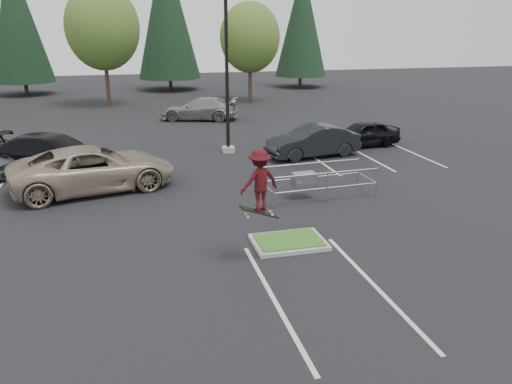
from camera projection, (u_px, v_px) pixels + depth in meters
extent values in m
plane|color=black|center=(289.00, 244.00, 15.25)|extent=(120.00, 120.00, 0.00)
cube|color=#9E9A93|center=(289.00, 242.00, 15.24)|extent=(2.20, 1.60, 0.12)
cube|color=#225C1D|center=(289.00, 240.00, 15.21)|extent=(1.95, 1.35, 0.05)
cube|color=silver|center=(133.00, 174.00, 22.48)|extent=(0.12, 5.20, 0.01)
cube|color=silver|center=(69.00, 178.00, 21.85)|extent=(0.12, 5.20, 0.01)
cube|color=silver|center=(2.00, 183.00, 21.22)|extent=(0.12, 5.20, 0.01)
cube|color=silver|center=(320.00, 161.00, 24.58)|extent=(0.12, 5.20, 0.01)
cube|color=silver|center=(370.00, 158.00, 25.21)|extent=(0.12, 5.20, 0.01)
cube|color=silver|center=(417.00, 155.00, 25.84)|extent=(0.12, 5.20, 0.01)
cube|color=silver|center=(274.00, 299.00, 12.18)|extent=(0.12, 6.00, 0.01)
cube|color=silver|center=(374.00, 285.00, 12.81)|extent=(0.12, 6.00, 0.01)
cube|color=#9E9A93|center=(228.00, 149.00, 26.36)|extent=(0.60, 0.60, 0.30)
cylinder|color=black|center=(227.00, 54.00, 24.83)|extent=(0.18, 0.18, 10.00)
cylinder|color=#38281C|center=(108.00, 85.00, 41.35)|extent=(0.32, 0.32, 3.50)
ellipsoid|color=#356B27|center=(102.00, 27.00, 39.93)|extent=(5.89, 5.89, 6.77)
sphere|color=#356B27|center=(111.00, 37.00, 40.03)|extent=(3.68, 3.68, 3.68)
sphere|color=#356B27|center=(97.00, 35.00, 40.35)|extent=(4.05, 4.05, 4.05)
cylinder|color=#38281C|center=(250.00, 84.00, 43.58)|extent=(0.32, 0.32, 3.04)
ellipsoid|color=#356B27|center=(250.00, 37.00, 42.35)|extent=(5.12, 5.12, 5.89)
sphere|color=#356B27|center=(258.00, 45.00, 42.41)|extent=(3.20, 3.20, 3.20)
sphere|color=#356B27|center=(243.00, 43.00, 42.75)|extent=(3.52, 3.52, 3.52)
cylinder|color=#38281C|center=(26.00, 88.00, 48.58)|extent=(0.36, 0.36, 1.20)
cone|color=black|center=(16.00, 18.00, 46.53)|extent=(5.72, 5.72, 11.80)
cylinder|color=#38281C|center=(171.00, 84.00, 52.31)|extent=(0.36, 0.36, 1.20)
cone|color=black|center=(167.00, 11.00, 50.03)|extent=(6.38, 6.38, 13.30)
cylinder|color=#38281C|center=(300.00, 81.00, 54.67)|extent=(0.36, 0.36, 1.20)
cone|color=black|center=(302.00, 21.00, 52.69)|extent=(5.50, 5.50, 11.30)
cylinder|color=#92939A|center=(274.00, 193.00, 18.05)|extent=(0.06, 0.06, 1.21)
cylinder|color=#92939A|center=(261.00, 181.00, 19.39)|extent=(0.06, 0.06, 1.21)
cylinder|color=#92939A|center=(327.00, 187.00, 18.66)|extent=(0.06, 0.06, 1.21)
cylinder|color=#92939A|center=(311.00, 177.00, 19.99)|extent=(0.06, 0.06, 1.21)
cylinder|color=#92939A|center=(377.00, 182.00, 19.27)|extent=(0.06, 0.06, 1.21)
cylinder|color=#92939A|center=(358.00, 172.00, 20.60)|extent=(0.06, 0.06, 1.21)
cylinder|color=#92939A|center=(327.00, 188.00, 18.67)|extent=(4.22, 0.30, 0.05)
cylinder|color=#92939A|center=(328.00, 173.00, 18.48)|extent=(4.22, 0.30, 0.05)
cylinder|color=#92939A|center=(311.00, 177.00, 20.00)|extent=(4.22, 0.30, 0.05)
cylinder|color=#92939A|center=(312.00, 163.00, 19.82)|extent=(4.22, 0.30, 0.05)
cube|color=#92939A|center=(304.00, 179.00, 19.10)|extent=(0.93, 0.60, 0.51)
cube|color=black|center=(259.00, 212.00, 13.57)|extent=(1.09, 0.41, 0.43)
cylinder|color=beige|center=(248.00, 217.00, 13.41)|extent=(0.07, 0.04, 0.07)
cylinder|color=beige|center=(246.00, 214.00, 13.62)|extent=(0.07, 0.04, 0.07)
cylinder|color=beige|center=(272.00, 215.00, 13.57)|extent=(0.07, 0.04, 0.07)
cylinder|color=beige|center=(270.00, 212.00, 13.78)|extent=(0.07, 0.04, 0.07)
imported|color=maroon|center=(259.00, 181.00, 13.29)|extent=(1.23, 0.91, 1.70)
imported|color=gray|center=(93.00, 169.00, 20.00)|extent=(6.93, 4.35, 1.78)
imported|color=black|center=(51.00, 154.00, 22.56)|extent=(6.41, 4.56, 1.72)
imported|color=black|center=(313.00, 141.00, 25.30)|extent=(4.97, 2.33, 1.57)
imported|color=black|center=(363.00, 134.00, 27.48)|extent=(4.28, 2.07, 1.41)
imported|color=gray|center=(200.00, 109.00, 35.35)|extent=(5.84, 3.75, 1.57)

